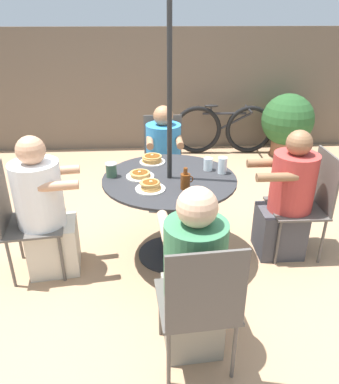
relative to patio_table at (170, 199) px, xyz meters
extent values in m
plane|color=tan|center=(0.00, 0.00, -0.55)|extent=(12.00, 12.00, 0.00)
cube|color=brown|center=(0.00, 2.90, 0.32)|extent=(10.00, 0.06, 1.75)
cylinder|color=#28282B|center=(0.00, 0.00, -0.54)|extent=(0.55, 0.55, 0.01)
cylinder|color=#28282B|center=(0.00, 0.00, -0.19)|extent=(0.12, 0.12, 0.72)
cylinder|color=#28282B|center=(0.00, 0.00, 0.18)|extent=(1.08, 1.08, 0.02)
cylinder|color=black|center=(0.00, 0.00, 0.63)|extent=(0.04, 0.04, 2.37)
cylinder|color=#514C47|center=(-0.91, 0.07, -0.34)|extent=(0.02, 0.02, 0.42)
cylinder|color=#514C47|center=(-0.86, -0.30, -0.34)|extent=(0.02, 0.02, 0.42)
cylinder|color=#514C47|center=(-1.28, 0.03, -0.34)|extent=(0.02, 0.02, 0.42)
cylinder|color=#514C47|center=(-1.23, -0.35, -0.34)|extent=(0.02, 0.02, 0.42)
cube|color=#514C47|center=(-1.07, -0.14, -0.12)|extent=(0.49, 0.49, 0.02)
cube|color=#514C47|center=(-1.28, -0.16, 0.13)|extent=(0.07, 0.42, 0.48)
cube|color=beige|center=(-0.96, -0.12, -0.34)|extent=(0.43, 0.39, 0.42)
cylinder|color=white|center=(-1.01, -0.13, 0.14)|extent=(0.37, 0.37, 0.52)
sphere|color=tan|center=(-1.01, -0.13, 0.49)|extent=(0.21, 0.21, 0.21)
cylinder|color=tan|center=(-0.85, 0.04, 0.26)|extent=(0.29, 0.10, 0.07)
cylinder|color=tan|center=(-0.82, -0.25, 0.26)|extent=(0.29, 0.10, 0.07)
cylinder|color=#514C47|center=(-0.12, -0.90, -0.34)|extent=(0.02, 0.02, 0.42)
cylinder|color=#514C47|center=(0.26, -0.87, -0.34)|extent=(0.02, 0.02, 0.42)
cylinder|color=#514C47|center=(-0.09, -1.28, -0.34)|extent=(0.02, 0.02, 0.42)
cylinder|color=#514C47|center=(0.29, -1.25, -0.34)|extent=(0.02, 0.02, 0.42)
cube|color=#514C47|center=(0.09, -1.07, -0.12)|extent=(0.48, 0.48, 0.02)
cube|color=#514C47|center=(0.10, -1.29, 0.13)|extent=(0.42, 0.05, 0.48)
cube|color=gray|center=(0.08, -0.96, -0.34)|extent=(0.37, 0.40, 0.42)
cylinder|color=#38754C|center=(0.08, -1.01, 0.12)|extent=(0.36, 0.36, 0.49)
sphere|color=#DBA884|center=(0.08, -1.01, 0.47)|extent=(0.23, 0.23, 0.23)
cylinder|color=#DBA884|center=(-0.08, -0.84, 0.24)|extent=(0.09, 0.32, 0.07)
cylinder|color=#DBA884|center=(0.21, -0.81, 0.24)|extent=(0.09, 0.32, 0.07)
cylinder|color=#514C47|center=(0.89, -0.19, -0.34)|extent=(0.02, 0.02, 0.42)
cylinder|color=#514C47|center=(0.89, 0.18, -0.34)|extent=(0.02, 0.02, 0.42)
cylinder|color=#514C47|center=(1.27, -0.19, -0.34)|extent=(0.02, 0.02, 0.42)
cylinder|color=#514C47|center=(1.27, 0.18, -0.34)|extent=(0.02, 0.02, 0.42)
cube|color=#514C47|center=(1.08, -0.01, -0.12)|extent=(0.44, 0.44, 0.02)
cube|color=#514C47|center=(1.29, -0.01, 0.13)|extent=(0.02, 0.42, 0.48)
cube|color=#3D3D42|center=(0.96, -0.01, -0.34)|extent=(0.38, 0.35, 0.42)
cylinder|color=#B73833|center=(1.02, -0.01, 0.12)|extent=(0.36, 0.36, 0.50)
sphere|color=brown|center=(1.02, -0.01, 0.46)|extent=(0.21, 0.21, 0.21)
cylinder|color=brown|center=(0.82, -0.15, 0.24)|extent=(0.32, 0.07, 0.07)
cylinder|color=brown|center=(0.82, 0.14, 0.24)|extent=(0.32, 0.07, 0.07)
cylinder|color=#514C47|center=(0.19, 0.89, -0.34)|extent=(0.02, 0.02, 0.42)
cylinder|color=#514C47|center=(-0.18, 0.89, -0.34)|extent=(0.02, 0.02, 0.42)
cylinder|color=#514C47|center=(0.19, 1.27, -0.34)|extent=(0.02, 0.02, 0.42)
cylinder|color=#514C47|center=(-0.18, 1.27, -0.34)|extent=(0.02, 0.02, 0.42)
cube|color=#514C47|center=(0.01, 1.08, -0.12)|extent=(0.44, 0.44, 0.02)
cube|color=#514C47|center=(0.01, 1.29, 0.13)|extent=(0.42, 0.02, 0.48)
cube|color=slate|center=(0.00, 0.96, -0.34)|extent=(0.35, 0.39, 0.42)
cylinder|color=teal|center=(0.00, 1.02, 0.11)|extent=(0.37, 0.37, 0.47)
sphere|color=#A3704C|center=(0.00, 1.02, 0.43)|extent=(0.20, 0.20, 0.20)
cylinder|color=#A3704C|center=(0.15, 0.84, 0.22)|extent=(0.07, 0.29, 0.07)
cylinder|color=#A3704C|center=(-0.14, 0.84, 0.22)|extent=(0.07, 0.29, 0.07)
cylinder|color=silver|center=(-0.23, 0.03, 0.20)|extent=(0.22, 0.22, 0.01)
cylinder|color=#BC8947|center=(-0.23, 0.03, 0.21)|extent=(0.16, 0.16, 0.01)
cylinder|color=#BC8947|center=(-0.23, 0.02, 0.22)|extent=(0.15, 0.15, 0.01)
cylinder|color=#BC8947|center=(-0.24, 0.02, 0.23)|extent=(0.16, 0.16, 0.01)
ellipsoid|color=brown|center=(-0.23, 0.03, 0.24)|extent=(0.12, 0.12, 0.00)
cube|color=#F4E084|center=(-0.24, 0.02, 0.24)|extent=(0.02, 0.02, 0.01)
cylinder|color=silver|center=(-0.13, 0.34, 0.20)|extent=(0.22, 0.22, 0.01)
cylinder|color=#BC8947|center=(-0.13, 0.35, 0.21)|extent=(0.17, 0.17, 0.01)
cylinder|color=#BC8947|center=(-0.13, 0.34, 0.22)|extent=(0.16, 0.16, 0.01)
cylinder|color=#BC8947|center=(-0.13, 0.34, 0.24)|extent=(0.17, 0.17, 0.01)
cylinder|color=#BC8947|center=(-0.13, 0.34, 0.25)|extent=(0.17, 0.17, 0.01)
ellipsoid|color=brown|center=(-0.13, 0.34, 0.26)|extent=(0.13, 0.12, 0.00)
cube|color=#F4E084|center=(-0.13, 0.34, 0.26)|extent=(0.02, 0.02, 0.01)
cylinder|color=silver|center=(-0.16, -0.21, 0.20)|extent=(0.22, 0.22, 0.01)
cylinder|color=#BC8947|center=(-0.15, -0.22, 0.21)|extent=(0.15, 0.15, 0.01)
cylinder|color=#BC8947|center=(-0.15, -0.22, 0.22)|extent=(0.14, 0.14, 0.01)
cylinder|color=#BC8947|center=(-0.15, -0.21, 0.24)|extent=(0.14, 0.14, 0.01)
cylinder|color=#BC8947|center=(-0.16, -0.21, 0.25)|extent=(0.15, 0.15, 0.01)
ellipsoid|color=brown|center=(-0.16, -0.21, 0.26)|extent=(0.11, 0.10, 0.00)
cube|color=#F4E084|center=(-0.15, -0.22, 0.26)|extent=(0.03, 0.03, 0.01)
cylinder|color=#602D0F|center=(0.10, -0.21, 0.25)|extent=(0.07, 0.07, 0.12)
cylinder|color=#602D0F|center=(0.10, -0.21, 0.34)|extent=(0.03, 0.03, 0.05)
torus|color=#602D0F|center=(0.14, -0.21, 0.27)|extent=(0.06, 0.01, 0.06)
cylinder|color=#33513D|center=(-0.46, 0.05, 0.25)|extent=(0.09, 0.09, 0.10)
cylinder|color=white|center=(-0.46, 0.05, 0.30)|extent=(0.09, 0.09, 0.01)
cylinder|color=silver|center=(0.44, 0.07, 0.26)|extent=(0.07, 0.07, 0.14)
cylinder|color=silver|center=(0.33, 0.14, 0.25)|extent=(0.07, 0.07, 0.10)
torus|color=black|center=(0.58, 2.60, -0.19)|extent=(0.71, 0.09, 0.71)
torus|color=black|center=(1.35, 2.57, -0.19)|extent=(0.71, 0.09, 0.71)
cylinder|color=#232326|center=(0.96, 2.58, 0.05)|extent=(0.64, 0.06, 0.03)
cylinder|color=#232326|center=(1.12, 2.58, -0.07)|extent=(0.48, 0.05, 0.27)
cylinder|color=#232326|center=(0.77, 2.59, 0.10)|extent=(0.03, 0.03, 0.10)
ellipsoid|color=black|center=(0.77, 2.59, 0.16)|extent=(0.20, 0.08, 0.04)
cylinder|color=#232326|center=(1.31, 2.57, 0.11)|extent=(0.04, 0.44, 0.03)
cylinder|color=brown|center=(1.85, 2.42, -0.44)|extent=(0.39, 0.39, 0.22)
sphere|color=#285628|center=(1.85, 2.42, -0.02)|extent=(0.74, 0.74, 0.74)
camera|label=1|loc=(-0.17, -2.73, 1.40)|focal=35.00mm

